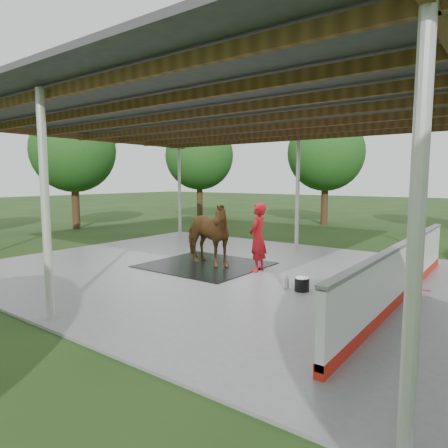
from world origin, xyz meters
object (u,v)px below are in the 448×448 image
Objects in this scene: dasher_board at (402,273)px; handler at (258,237)px; horse at (205,234)px; wash_bucket at (302,284)px.

dasher_board is 3.63m from handler.
wash_bucket is at bearing -90.49° from horse.
dasher_board reaches higher than wash_bucket.
dasher_board is 3.92× the size of horse.
handler is at bearing 149.70° from wash_bucket.
handler is 5.63× the size of wash_bucket.
handler is 2.15m from wash_bucket.
horse is 3.46m from wash_bucket.
handler reaches higher than dasher_board.
horse is (-5.13, 0.17, 0.34)m from dasher_board.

